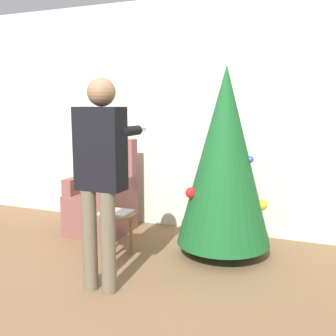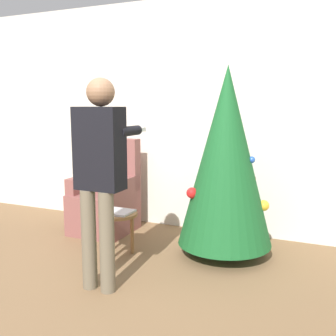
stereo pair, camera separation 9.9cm
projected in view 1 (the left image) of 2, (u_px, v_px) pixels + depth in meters
ground_plane at (52, 308)px, 2.90m from camera, size 14.00×14.00×0.00m
wall_back at (166, 116)px, 4.73m from camera, size 8.00×0.06×2.70m
christmas_tree at (225, 157)px, 3.80m from camera, size 0.92×0.92×1.86m
armchair at (103, 200)px, 4.62m from camera, size 0.64×0.67×1.09m
person_standing at (101, 166)px, 3.07m from camera, size 0.40×0.57×1.69m
side_stool at (117, 220)px, 3.89m from camera, size 0.39×0.39×0.43m
laptop at (117, 212)px, 3.88m from camera, size 0.29×0.25×0.02m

